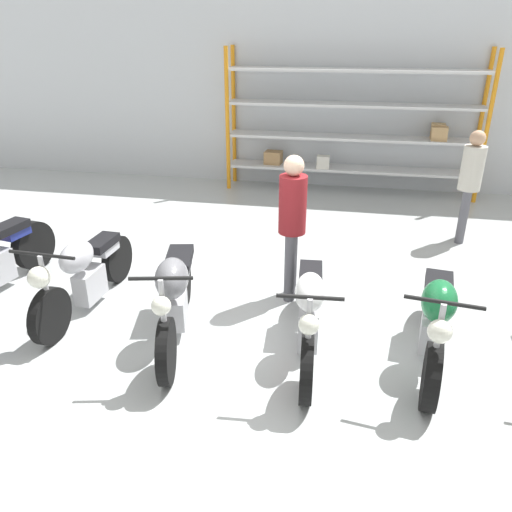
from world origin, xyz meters
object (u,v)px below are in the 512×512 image
Objects in this scene: motorcycle_grey at (175,293)px; motorcycle_green at (435,319)px; motorcycle_silver at (84,273)px; person_near_rack at (470,178)px; shelving_rack at (353,124)px; motorcycle_white at (309,311)px; person_browsing at (292,217)px.

motorcycle_grey is 1.02× the size of motorcycle_green.
motorcycle_silver is 1.21× the size of person_near_rack.
motorcycle_grey is (1.22, -0.34, 0.04)m from motorcycle_silver.
shelving_rack is at bearing -162.15° from motorcycle_green.
person_near_rack reaches higher than motorcycle_white.
motorcycle_white is 1.04× the size of motorcycle_green.
motorcycle_silver is 0.98× the size of motorcycle_grey.
shelving_rack is 2.92m from person_near_rack.
motorcycle_silver is at bearing 45.00° from person_near_rack.
motorcycle_white is 1.22× the size of person_browsing.
motorcycle_green is at bearing 88.95° from motorcycle_silver.
person_browsing reaches higher than motorcycle_green.
motorcycle_white is 1.26× the size of person_near_rack.
shelving_rack reaches higher than person_near_rack.
person_near_rack is (1.77, -2.29, -0.33)m from shelving_rack.
motorcycle_white is at bearing -78.78° from motorcycle_green.
person_browsing is (-1.53, 1.01, 0.57)m from motorcycle_green.
motorcycle_grey reaches higher than motorcycle_green.
motorcycle_grey is at bearing 77.34° from motorcycle_silver.
shelving_rack is at bearing -97.03° from person_browsing.
motorcycle_green is at bearing 79.33° from motorcycle_grey.
motorcycle_white is at bearing -92.89° from shelving_rack.
motorcycle_green is 1.21× the size of person_near_rack.
shelving_rack is at bearing 173.05° from motorcycle_white.
motorcycle_green is at bearing 87.99° from person_near_rack.
person_browsing is at bearing 110.76° from motorcycle_silver.
motorcycle_grey is 1.19× the size of person_browsing.
motorcycle_silver is 1.00× the size of motorcycle_green.
motorcycle_grey reaches higher than motorcycle_white.
motorcycle_green is 1.17× the size of person_browsing.
motorcycle_grey is 1.61m from person_browsing.
person_browsing is (-0.60, -4.55, -0.29)m from shelving_rack.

